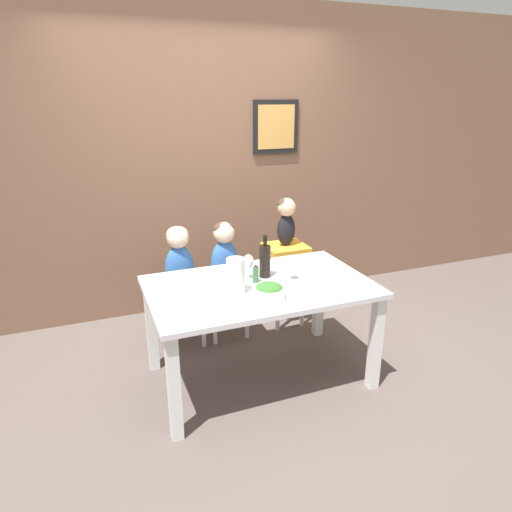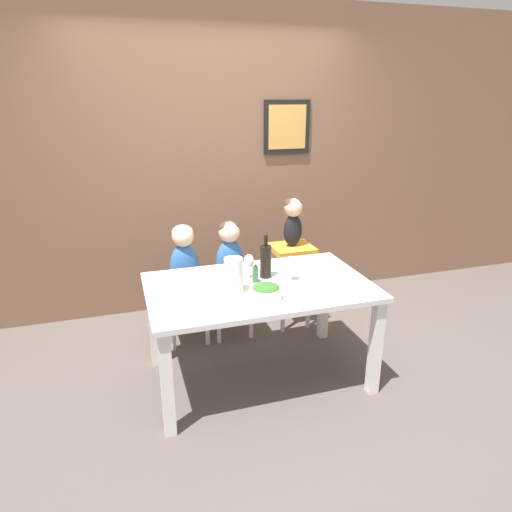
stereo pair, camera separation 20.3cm
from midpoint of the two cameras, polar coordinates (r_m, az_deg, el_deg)
ground_plane at (r=3.41m, az=2.11°, el=-14.85°), size 14.00×14.00×0.00m
wall_back at (r=4.18m, az=-4.01°, el=11.58°), size 10.00×0.09×2.70m
dining_table at (r=3.10m, az=2.26°, el=-5.26°), size 1.49×0.91×0.72m
chair_far_left at (r=3.73m, az=-7.18°, el=-5.27°), size 0.40×0.37×0.44m
chair_far_center at (r=3.81m, az=-1.69°, el=-4.61°), size 0.40×0.37×0.44m
chair_right_highchair at (r=3.91m, az=5.98°, el=-1.11°), size 0.34×0.31×0.72m
person_child_left at (r=3.60m, az=-7.43°, el=0.14°), size 0.23×0.18×0.54m
person_child_center at (r=3.67m, az=-1.75°, el=0.71°), size 0.23×0.18×0.54m
person_baby_right at (r=3.78m, az=6.19°, el=4.89°), size 0.16×0.16×0.41m
wine_bottle at (r=3.15m, az=3.07°, el=-0.61°), size 0.08×0.08×0.30m
paper_towel_roll at (r=2.90m, az=-0.81°, el=-2.47°), size 0.12×0.12×0.23m
wine_glass_near at (r=3.09m, az=6.29°, el=-1.01°), size 0.07×0.07×0.18m
wine_glass_far at (r=3.11m, az=0.96°, el=-0.75°), size 0.07×0.07×0.18m
salad_bowl_large at (r=2.84m, az=3.30°, el=-4.47°), size 0.20×0.20×0.10m
dinner_plate_front_left at (r=2.72m, az=-5.16°, el=-6.65°), size 0.20×0.20×0.01m
dinner_plate_back_left at (r=3.17m, az=-5.47°, el=-2.77°), size 0.20×0.20×0.01m
dinner_plate_back_right at (r=3.38m, az=8.51°, el=-1.43°), size 0.20×0.20×0.01m
condiment_bottle_hot_sauce at (r=3.07m, az=1.81°, el=-2.24°), size 0.04×0.04×0.13m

